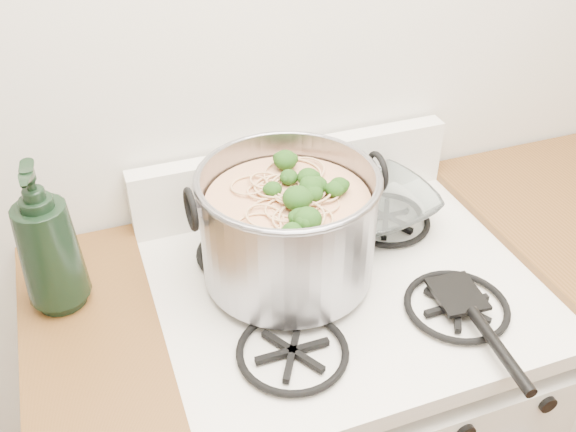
{
  "coord_description": "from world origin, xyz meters",
  "views": [
    {
      "loc": [
        -0.45,
        0.38,
        1.78
      ],
      "look_at": [
        -0.11,
        1.31,
        1.06
      ],
      "focal_mm": 40.0,
      "sensor_mm": 36.0,
      "label": 1
    }
  ],
  "objects": [
    {
      "name": "gas_range",
      "position": [
        0.0,
        1.26,
        0.44
      ],
      "size": [
        0.76,
        0.66,
        0.92
      ],
      "color": "white",
      "rests_on": "ground"
    },
    {
      "name": "stock_pot",
      "position": [
        -0.11,
        1.31,
        1.03
      ],
      "size": [
        0.38,
        0.35,
        0.24
      ],
      "color": "gray",
      "rests_on": "gas_range"
    },
    {
      "name": "spatula",
      "position": [
        0.18,
        1.13,
        0.94
      ],
      "size": [
        0.31,
        0.33,
        0.02
      ],
      "primitive_type": null,
      "rotation": [
        0.0,
        0.0,
        -0.08
      ],
      "color": "black",
      "rests_on": "gas_range"
    },
    {
      "name": "glass_bowl",
      "position": [
        0.13,
        1.43,
        0.94
      ],
      "size": [
        0.13,
        0.13,
        0.03
      ],
      "primitive_type": "imported",
      "rotation": [
        0.0,
        0.0,
        0.16
      ],
      "color": "white",
      "rests_on": "gas_range"
    },
    {
      "name": "bottle",
      "position": [
        -0.54,
        1.38,
        1.07
      ],
      "size": [
        0.13,
        0.13,
        0.31
      ],
      "primitive_type": "imported",
      "rotation": [
        0.0,
        0.0,
        -0.1
      ],
      "color": "black",
      "rests_on": "counter_left"
    }
  ]
}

